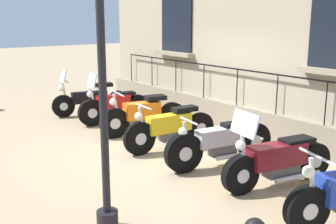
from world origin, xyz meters
The scene contains 7 objects.
ground_plane centered at (0.00, 0.00, 0.00)m, with size 60.00×60.00×0.00m, color tan.
motorcycle_black centered at (-0.04, -3.80, 0.43)m, with size 2.13×0.77×1.31m.
motorcycle_red centered at (-0.11, -2.57, 0.44)m, with size 1.95×0.64×1.32m.
motorcycle_orange centered at (-0.13, -1.27, 0.45)m, with size 2.12×0.82×1.03m.
motorcycle_yellow centered at (0.04, -0.02, 0.45)m, with size 2.14×0.59×0.99m.
motorcycle_silver centered at (-0.09, 1.29, 0.42)m, with size 2.25×0.69×0.94m.
motorcycle_maroon centered at (-0.18, 2.53, 0.43)m, with size 2.10×0.83×1.30m.
Camera 1 is at (5.03, 6.51, 2.70)m, focal length 44.51 mm.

